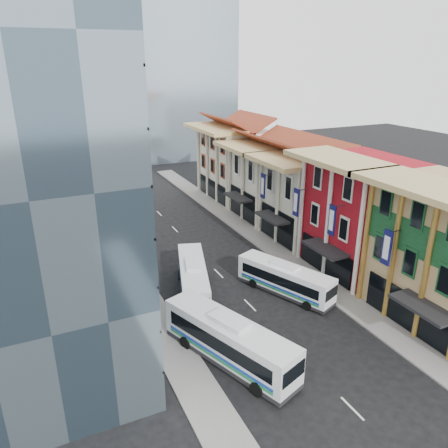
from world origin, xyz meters
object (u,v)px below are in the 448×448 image
office_tower (21,151)px  bus_right (285,279)px  bus_left_near (229,340)px  bus_left_far (193,278)px

office_tower → bus_right: (21.04, -3.49, -13.41)m
office_tower → bus_left_near: office_tower is taller
bus_left_far → bus_right: bearing=-7.1°
bus_left_near → bus_left_far: 10.51m
office_tower → bus_left_near: bearing=-41.1°
bus_left_near → bus_left_far: size_ratio=1.10×
bus_right → bus_left_far: bearing=132.9°
bus_left_near → bus_right: (9.21, 6.81, -0.28)m
office_tower → bus_left_far: (13.04, 0.14, -13.30)m
bus_right → bus_left_near: bearing=-166.3°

